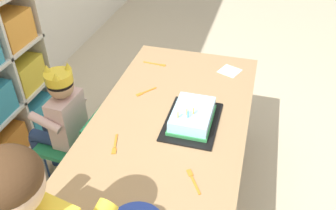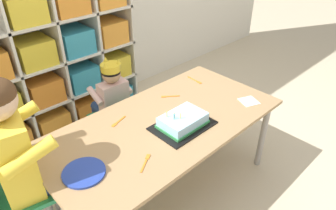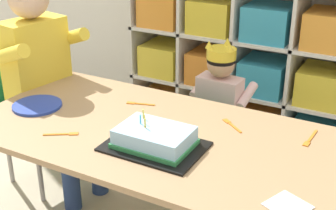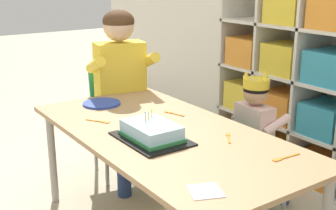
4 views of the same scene
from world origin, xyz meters
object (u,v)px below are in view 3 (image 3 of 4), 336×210
object	(u,v)px
paper_plate_stack	(37,105)
fork_by_napkin	(139,104)
classroom_chair_adult_side	(35,99)
adult_helper_seated	(44,64)
activity_table	(158,143)
fork_scattered_mid_table	(231,125)
birthday_cake_on_tray	(155,140)
fork_near_cake_tray	(63,134)
classroom_chair_blue	(212,135)
child_with_crown	(223,99)
fork_near_child_seat	(310,139)

from	to	relation	value
paper_plate_stack	fork_by_napkin	size ratio (longest dim) A/B	1.67
classroom_chair_adult_side	adult_helper_seated	world-z (taller)	adult_helper_seated
activity_table	fork_scattered_mid_table	distance (m)	0.30
paper_plate_stack	birthday_cake_on_tray	bearing A→B (deg)	-5.90
paper_plate_stack	fork_by_napkin	bearing A→B (deg)	32.17
fork_near_cake_tray	classroom_chair_adult_side	bearing A→B (deg)	-68.93
fork_scattered_mid_table	fork_near_cake_tray	bearing A→B (deg)	-106.61
adult_helper_seated	birthday_cake_on_tray	xyz separation A→B (m)	(0.78, -0.30, -0.06)
classroom_chair_blue	adult_helper_seated	xyz separation A→B (m)	(-0.75, -0.32, 0.34)
classroom_chair_blue	fork_by_napkin	xyz separation A→B (m)	(-0.22, -0.31, 0.24)
child_with_crown	fork_scattered_mid_table	distance (m)	0.47
birthday_cake_on_tray	activity_table	bearing A→B (deg)	114.79
classroom_chair_blue	paper_plate_stack	size ratio (longest dim) A/B	2.64
activity_table	classroom_chair_blue	world-z (taller)	activity_table
classroom_chair_adult_side	birthday_cake_on_tray	xyz separation A→B (m)	(0.89, -0.32, 0.15)
classroom_chair_blue	fork_scattered_mid_table	xyz separation A→B (m)	(0.21, -0.31, 0.24)
adult_helper_seated	fork_by_napkin	world-z (taller)	adult_helper_seated
child_with_crown	paper_plate_stack	bearing A→B (deg)	50.81
activity_table	child_with_crown	distance (m)	0.61
child_with_crown	fork_near_child_seat	xyz separation A→B (m)	(0.51, -0.38, 0.09)
birthday_cake_on_tray	fork_by_napkin	xyz separation A→B (m)	(-0.25, 0.30, -0.03)
classroom_chair_adult_side	adult_helper_seated	xyz separation A→B (m)	(0.11, -0.02, 0.21)
classroom_chair_adult_side	fork_scattered_mid_table	world-z (taller)	classroom_chair_adult_side
fork_by_napkin	adult_helper_seated	bearing A→B (deg)	164.43
activity_table	classroom_chair_blue	bearing A→B (deg)	87.76
paper_plate_stack	fork_near_child_seat	xyz separation A→B (m)	(1.10, 0.27, -0.00)
classroom_chair_adult_side	paper_plate_stack	size ratio (longest dim) A/B	3.40
adult_helper_seated	fork_near_cake_tray	world-z (taller)	adult_helper_seated
classroom_chair_blue	birthday_cake_on_tray	bearing A→B (deg)	96.29
paper_plate_stack	fork_near_child_seat	size ratio (longest dim) A/B	1.46
child_with_crown	fork_near_cake_tray	world-z (taller)	child_with_crown
classroom_chair_adult_side	fork_scattered_mid_table	distance (m)	1.08
adult_helper_seated	fork_near_child_seat	xyz separation A→B (m)	(1.26, 0.03, -0.09)
fork_near_child_seat	fork_by_napkin	size ratio (longest dim) A/B	1.14
classroom_chair_adult_side	adult_helper_seated	size ratio (longest dim) A/B	0.67
birthday_cake_on_tray	fork_scattered_mid_table	size ratio (longest dim) A/B	3.23
classroom_chair_blue	paper_plate_stack	bearing A→B (deg)	46.12
fork_near_cake_tray	child_with_crown	bearing A→B (deg)	-144.91
adult_helper_seated	fork_by_napkin	xyz separation A→B (m)	(0.53, 0.00, -0.09)
child_with_crown	fork_near_child_seat	distance (m)	0.64
activity_table	classroom_chair_blue	distance (m)	0.54
fork_scattered_mid_table	fork_by_napkin	bearing A→B (deg)	-141.82
activity_table	adult_helper_seated	bearing A→B (deg)	165.61
birthday_cake_on_tray	fork_near_child_seat	size ratio (longest dim) A/B	2.46
activity_table	classroom_chair_adult_side	size ratio (longest dim) A/B	2.08
fork_near_cake_tray	fork_by_napkin	bearing A→B (deg)	-137.51
adult_helper_seated	birthday_cake_on_tray	size ratio (longest dim) A/B	3.04
activity_table	fork_scattered_mid_table	bearing A→B (deg)	39.92
adult_helper_seated	birthday_cake_on_tray	bearing A→B (deg)	-99.90
fork_near_cake_tray	activity_table	bearing A→B (deg)	179.53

